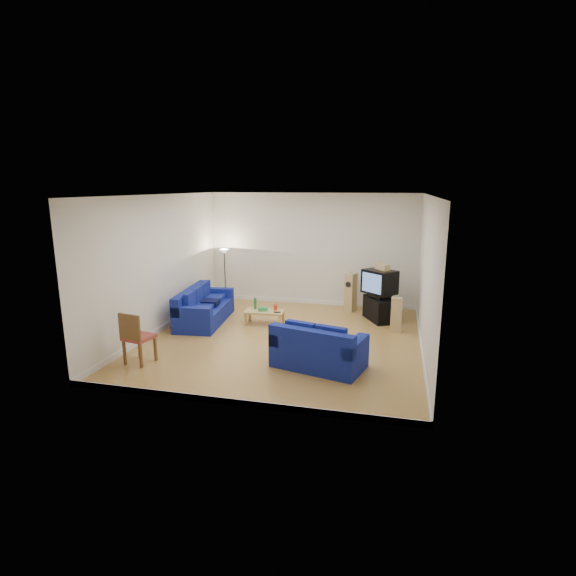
% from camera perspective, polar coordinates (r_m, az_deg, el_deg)
% --- Properties ---
extents(room, '(6.01, 6.51, 3.21)m').
position_cam_1_polar(room, '(9.82, -0.55, 2.02)').
color(room, olive).
rests_on(room, ground).
extents(sofa_three_seat, '(1.18, 2.29, 0.85)m').
position_cam_1_polar(sofa_three_seat, '(11.60, -10.78, -2.74)').
color(sofa_three_seat, navy).
rests_on(sofa_three_seat, ground).
extents(sofa_loveseat, '(1.86, 1.33, 0.84)m').
position_cam_1_polar(sofa_loveseat, '(8.61, 3.79, -8.09)').
color(sofa_loveseat, navy).
rests_on(sofa_loveseat, ground).
extents(coffee_table, '(0.99, 0.52, 0.35)m').
position_cam_1_polar(coffee_table, '(11.21, -3.01, -3.15)').
color(coffee_table, tan).
rests_on(coffee_table, ground).
extents(bottle, '(0.07, 0.07, 0.28)m').
position_cam_1_polar(bottle, '(11.32, -4.18, -1.99)').
color(bottle, '#197233').
rests_on(bottle, coffee_table).
extents(tissue_box, '(0.26, 0.21, 0.09)m').
position_cam_1_polar(tissue_box, '(11.16, -3.20, -2.70)').
color(tissue_box, green).
rests_on(tissue_box, coffee_table).
extents(red_canister, '(0.12, 0.12, 0.14)m').
position_cam_1_polar(red_canister, '(11.21, -1.61, -2.49)').
color(red_canister, red).
rests_on(red_canister, coffee_table).
extents(remote, '(0.18, 0.10, 0.02)m').
position_cam_1_polar(remote, '(11.01, -1.37, -3.09)').
color(remote, black).
rests_on(remote, coffee_table).
extents(tv_stand, '(0.93, 1.12, 0.60)m').
position_cam_1_polar(tv_stand, '(11.79, 11.60, -2.62)').
color(tv_stand, black).
rests_on(tv_stand, ground).
extents(av_receiver, '(0.60, 0.62, 0.11)m').
position_cam_1_polar(av_receiver, '(11.69, 11.65, -0.95)').
color(av_receiver, black).
rests_on(av_receiver, tv_stand).
extents(television, '(0.96, 0.94, 0.60)m').
position_cam_1_polar(television, '(11.63, 11.54, 0.79)').
color(television, black).
rests_on(television, av_receiver).
extents(centre_speaker, '(0.40, 0.45, 0.15)m').
position_cam_1_polar(centre_speaker, '(11.60, 11.89, 2.64)').
color(centre_speaker, tan).
rests_on(centre_speaker, television).
extents(speaker_left, '(0.34, 0.38, 1.06)m').
position_cam_1_polar(speaker_left, '(12.44, 7.95, -0.55)').
color(speaker_left, tan).
rests_on(speaker_left, ground).
extents(speaker_right, '(0.27, 0.21, 0.83)m').
position_cam_1_polar(speaker_right, '(10.90, 13.57, -3.34)').
color(speaker_right, tan).
rests_on(speaker_right, ground).
extents(floor_lamp, '(0.27, 0.27, 1.60)m').
position_cam_1_polar(floor_lamp, '(13.14, -8.07, 3.69)').
color(floor_lamp, black).
rests_on(floor_lamp, ground).
extents(dining_chair, '(0.58, 0.58, 1.04)m').
position_cam_1_polar(dining_chair, '(9.15, -18.76, -5.73)').
color(dining_chair, brown).
rests_on(dining_chair, ground).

